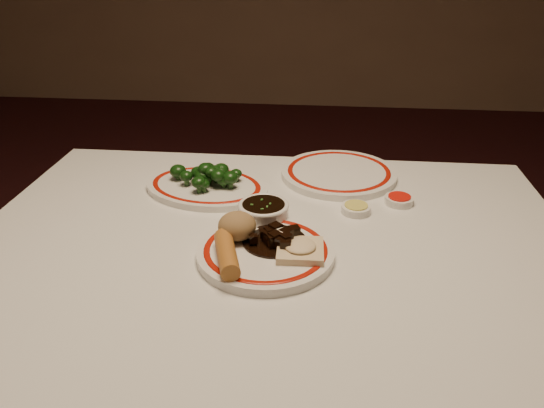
{
  "coord_description": "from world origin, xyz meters",
  "views": [
    {
      "loc": [
        0.09,
        -0.88,
        1.29
      ],
      "look_at": [
        -0.0,
        0.07,
        0.8
      ],
      "focal_mm": 35.0,
      "sensor_mm": 36.0,
      "label": 1
    }
  ],
  "objects_px": {
    "main_plate": "(266,252)",
    "spring_roll": "(227,254)",
    "broccoli_plate": "(206,187)",
    "broccoli_pile": "(209,174)",
    "dining_table": "(270,281)",
    "rice_mound": "(237,226)",
    "fried_wonton": "(300,249)",
    "soy_bowl": "(264,213)",
    "stirfry_heap": "(276,238)"
  },
  "relations": [
    {
      "from": "main_plate",
      "to": "spring_roll",
      "type": "xyz_separation_m",
      "value": [
        -0.06,
        -0.05,
        0.02
      ]
    },
    {
      "from": "broccoli_plate",
      "to": "broccoli_pile",
      "type": "relative_size",
      "value": 2.01
    },
    {
      "from": "spring_roll",
      "to": "dining_table",
      "type": "bearing_deg",
      "value": 42.11
    },
    {
      "from": "spring_roll",
      "to": "broccoli_pile",
      "type": "height_order",
      "value": "broccoli_pile"
    },
    {
      "from": "main_plate",
      "to": "broccoli_pile",
      "type": "xyz_separation_m",
      "value": [
        -0.16,
        0.28,
        0.03
      ]
    },
    {
      "from": "broccoli_plate",
      "to": "main_plate",
      "type": "bearing_deg",
      "value": -58.13
    },
    {
      "from": "rice_mound",
      "to": "broccoli_plate",
      "type": "distance_m",
      "value": 0.27
    },
    {
      "from": "broccoli_pile",
      "to": "broccoli_plate",
      "type": "bearing_deg",
      "value": -140.24
    },
    {
      "from": "fried_wonton",
      "to": "broccoli_pile",
      "type": "distance_m",
      "value": 0.37
    },
    {
      "from": "main_plate",
      "to": "spring_roll",
      "type": "bearing_deg",
      "value": -140.97
    },
    {
      "from": "spring_roll",
      "to": "broccoli_plate",
      "type": "xyz_separation_m",
      "value": [
        -0.11,
        0.32,
        -0.03
      ]
    },
    {
      "from": "fried_wonton",
      "to": "broccoli_pile",
      "type": "height_order",
      "value": "broccoli_pile"
    },
    {
      "from": "main_plate",
      "to": "fried_wonton",
      "type": "bearing_deg",
      "value": -9.21
    },
    {
      "from": "spring_roll",
      "to": "fried_wonton",
      "type": "distance_m",
      "value": 0.13
    },
    {
      "from": "dining_table",
      "to": "fried_wonton",
      "type": "height_order",
      "value": "fried_wonton"
    },
    {
      "from": "rice_mound",
      "to": "soy_bowl",
      "type": "xyz_separation_m",
      "value": [
        0.04,
        0.1,
        -0.02
      ]
    },
    {
      "from": "fried_wonton",
      "to": "soy_bowl",
      "type": "xyz_separation_m",
      "value": [
        -0.08,
        0.15,
        -0.01
      ]
    },
    {
      "from": "stirfry_heap",
      "to": "rice_mound",
      "type": "bearing_deg",
      "value": 170.2
    },
    {
      "from": "broccoli_pile",
      "to": "soy_bowl",
      "type": "distance_m",
      "value": 0.21
    },
    {
      "from": "main_plate",
      "to": "stirfry_heap",
      "type": "height_order",
      "value": "stirfry_heap"
    },
    {
      "from": "dining_table",
      "to": "main_plate",
      "type": "relative_size",
      "value": 3.54
    },
    {
      "from": "stirfry_heap",
      "to": "broccoli_plate",
      "type": "bearing_deg",
      "value": 126.44
    },
    {
      "from": "dining_table",
      "to": "broccoli_pile",
      "type": "distance_m",
      "value": 0.31
    },
    {
      "from": "broccoli_plate",
      "to": "spring_roll",
      "type": "bearing_deg",
      "value": -71.77
    },
    {
      "from": "spring_roll",
      "to": "stirfry_heap",
      "type": "height_order",
      "value": "spring_roll"
    },
    {
      "from": "stirfry_heap",
      "to": "soy_bowl",
      "type": "relative_size",
      "value": 1.17
    },
    {
      "from": "spring_roll",
      "to": "fried_wonton",
      "type": "height_order",
      "value": "spring_roll"
    },
    {
      "from": "broccoli_pile",
      "to": "soy_bowl",
      "type": "relative_size",
      "value": 1.65
    },
    {
      "from": "dining_table",
      "to": "main_plate",
      "type": "xyz_separation_m",
      "value": [
        -0.0,
        -0.05,
        0.1
      ]
    },
    {
      "from": "spring_roll",
      "to": "broccoli_plate",
      "type": "bearing_deg",
      "value": 92.18
    },
    {
      "from": "dining_table",
      "to": "rice_mound",
      "type": "height_order",
      "value": "rice_mound"
    },
    {
      "from": "stirfry_heap",
      "to": "soy_bowl",
      "type": "height_order",
      "value": "stirfry_heap"
    },
    {
      "from": "rice_mound",
      "to": "broccoli_pile",
      "type": "relative_size",
      "value": 0.43
    },
    {
      "from": "main_plate",
      "to": "broccoli_pile",
      "type": "height_order",
      "value": "broccoli_pile"
    },
    {
      "from": "broccoli_pile",
      "to": "soy_bowl",
      "type": "bearing_deg",
      "value": -44.73
    },
    {
      "from": "spring_roll",
      "to": "fried_wonton",
      "type": "relative_size",
      "value": 1.44
    },
    {
      "from": "main_plate",
      "to": "soy_bowl",
      "type": "xyz_separation_m",
      "value": [
        -0.02,
        0.13,
        0.01
      ]
    },
    {
      "from": "dining_table",
      "to": "main_plate",
      "type": "bearing_deg",
      "value": -92.09
    },
    {
      "from": "rice_mound",
      "to": "stirfry_heap",
      "type": "height_order",
      "value": "rice_mound"
    },
    {
      "from": "stirfry_heap",
      "to": "soy_bowl",
      "type": "bearing_deg",
      "value": 107.43
    },
    {
      "from": "rice_mound",
      "to": "stirfry_heap",
      "type": "xyz_separation_m",
      "value": [
        0.07,
        -0.01,
        -0.01
      ]
    },
    {
      "from": "dining_table",
      "to": "stirfry_heap",
      "type": "xyz_separation_m",
      "value": [
        0.01,
        -0.03,
        0.12
      ]
    },
    {
      "from": "rice_mound",
      "to": "broccoli_pile",
      "type": "xyz_separation_m",
      "value": [
        -0.11,
        0.25,
        -0.0
      ]
    },
    {
      "from": "main_plate",
      "to": "rice_mound",
      "type": "bearing_deg",
      "value": 150.1
    },
    {
      "from": "soy_bowl",
      "to": "broccoli_plate",
      "type": "bearing_deg",
      "value": 137.4
    },
    {
      "from": "fried_wonton",
      "to": "broccoli_plate",
      "type": "relative_size",
      "value": 0.25
    },
    {
      "from": "broccoli_pile",
      "to": "rice_mound",
      "type": "bearing_deg",
      "value": -66.53
    },
    {
      "from": "rice_mound",
      "to": "broccoli_plate",
      "type": "relative_size",
      "value": 0.21
    },
    {
      "from": "broccoli_pile",
      "to": "soy_bowl",
      "type": "xyz_separation_m",
      "value": [
        0.15,
        -0.14,
        -0.02
      ]
    },
    {
      "from": "fried_wonton",
      "to": "stirfry_heap",
      "type": "height_order",
      "value": "stirfry_heap"
    }
  ]
}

